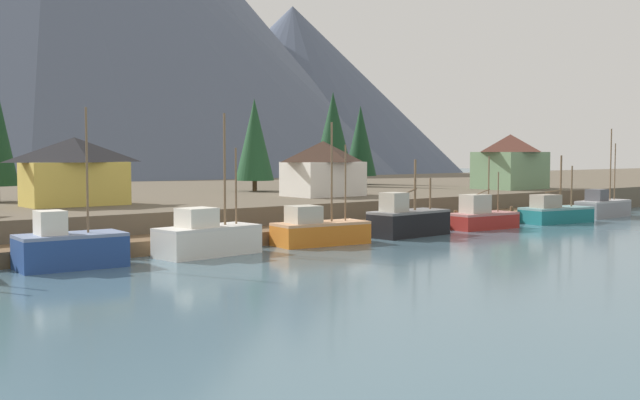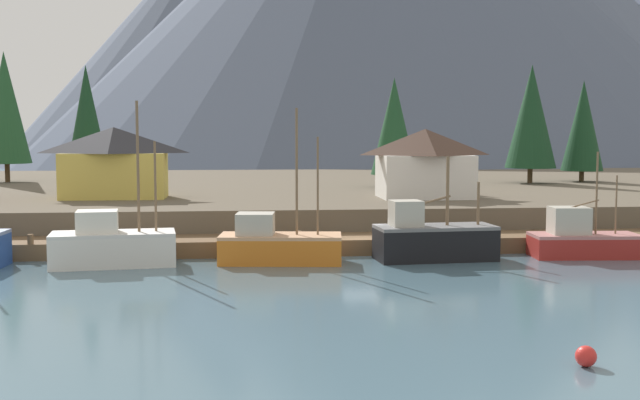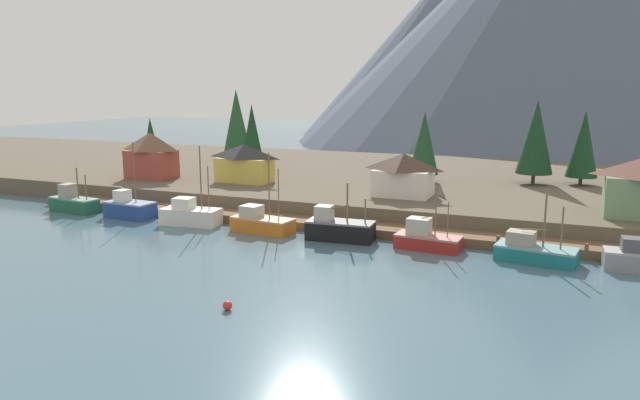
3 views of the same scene
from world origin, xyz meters
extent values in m
cube|color=#476675|center=(0.00, 20.00, -0.50)|extent=(400.00, 400.00, 1.00)
cube|color=brown|center=(0.00, 2.00, 0.50)|extent=(80.00, 4.00, 1.00)
cylinder|color=brown|center=(-20.00, 0.20, 0.80)|extent=(0.36, 0.36, 1.60)
cylinder|color=brown|center=(-12.00, 0.20, 0.80)|extent=(0.36, 0.36, 1.60)
cylinder|color=brown|center=(-4.00, 0.20, 0.80)|extent=(0.36, 0.36, 1.60)
cylinder|color=brown|center=(4.00, 0.20, 0.80)|extent=(0.36, 0.36, 1.60)
cylinder|color=brown|center=(12.00, 0.20, 0.80)|extent=(0.36, 0.36, 1.60)
cube|color=brown|center=(0.00, 32.00, 1.25)|extent=(400.00, 56.00, 2.50)
cone|color=slate|center=(-9.97, 147.66, 30.57)|extent=(106.34, 106.34, 61.14)
cone|color=slate|center=(57.46, 142.29, 35.55)|extent=(121.55, 121.55, 71.10)
cube|color=silver|center=(-14.83, -2.01, 0.87)|extent=(7.25, 3.70, 1.74)
cube|color=silver|center=(-14.83, -2.01, 1.84)|extent=(7.25, 3.70, 0.20)
cube|color=silver|center=(-15.69, -2.10, 2.57)|extent=(2.48, 2.20, 1.26)
cylinder|color=brown|center=(-13.38, -1.84, 5.69)|extent=(0.16, 0.16, 7.50)
cylinder|color=brown|center=(-12.43, -1.74, 4.54)|extent=(0.13, 0.13, 5.20)
cube|color=#CC6B1E|center=(-5.22, -1.99, 0.74)|extent=(7.38, 3.67, 1.48)
cube|color=tan|center=(-5.22, -1.99, 1.58)|extent=(7.38, 3.67, 0.20)
cube|color=#B2AD9E|center=(-6.69, -1.82, 2.31)|extent=(2.38, 2.25, 1.26)
cylinder|color=brown|center=(-4.27, -2.10, 5.36)|extent=(0.15, 0.15, 7.37)
cylinder|color=brown|center=(-3.06, -2.24, 4.53)|extent=(0.12, 0.12, 5.71)
cube|color=black|center=(4.07, -1.85, 0.94)|extent=(7.29, 3.40, 1.88)
cube|color=slate|center=(4.07, -1.85, 1.98)|extent=(7.29, 3.40, 0.20)
cube|color=#B2AD9E|center=(2.24, -1.98, 2.85)|extent=(1.91, 1.80, 1.53)
cylinder|color=brown|center=(4.80, -1.80, 4.15)|extent=(0.19, 0.19, 4.14)
cylinder|color=brown|center=(6.75, -1.65, 3.37)|extent=(0.16, 0.16, 2.58)
cylinder|color=brown|center=(4.00, -1.85, 3.59)|extent=(1.99, 0.28, 0.63)
cube|color=maroon|center=(13.48, -1.72, 0.62)|extent=(6.64, 3.16, 1.24)
cube|color=#AD6C6A|center=(13.48, -1.72, 1.34)|extent=(6.64, 3.16, 0.20)
cube|color=#B2AD9E|center=(12.47, -1.65, 2.26)|extent=(2.38, 1.96, 1.65)
cylinder|color=brown|center=(14.13, -1.77, 3.95)|extent=(0.12, 0.12, 5.02)
cylinder|color=brown|center=(15.36, -1.85, 3.23)|extent=(0.10, 0.10, 3.59)
cylinder|color=brown|center=(13.42, -1.72, 3.28)|extent=(1.76, 0.21, 0.56)
cube|color=silver|center=(6.90, 12.87, 4.18)|extent=(7.03, 5.03, 3.35)
pyramid|color=#422D23|center=(6.90, 12.87, 6.88)|extent=(7.38, 5.28, 2.04)
cube|color=gold|center=(-17.26, 14.87, 4.26)|extent=(7.90, 4.01, 3.52)
pyramid|color=#2D2D33|center=(-17.26, 14.87, 7.02)|extent=(8.30, 4.21, 2.01)
cylinder|color=#4C3823|center=(-31.29, 36.38, 3.46)|extent=(0.50, 0.50, 1.93)
cone|color=#1E4C28|center=(-31.29, 36.38, 10.13)|extent=(4.93, 4.93, 11.41)
cylinder|color=#4C3823|center=(21.57, 29.22, 3.27)|extent=(0.50, 0.50, 1.54)
cone|color=#14381E|center=(21.57, 29.22, 9.19)|extent=(5.06, 5.06, 10.31)
cylinder|color=#4C3823|center=(6.75, 24.73, 3.10)|extent=(0.50, 0.50, 1.20)
cone|color=#194223|center=(6.75, 24.73, 8.18)|extent=(4.25, 4.25, 8.96)
cylinder|color=#4C3823|center=(27.80, 31.05, 3.07)|extent=(0.50, 0.50, 1.14)
cone|color=#14381E|center=(27.80, 31.05, 8.28)|extent=(4.29, 4.29, 9.29)
cylinder|color=#4C3823|center=(-20.85, 23.66, 3.20)|extent=(0.50, 0.50, 1.39)
cone|color=#14381E|center=(-20.85, 23.66, 8.70)|extent=(3.72, 3.72, 9.61)
sphere|color=red|center=(3.64, -23.75, 0.35)|extent=(0.70, 0.70, 0.70)
camera|label=1|loc=(-41.07, -47.01, 6.90)|focal=43.93mm
camera|label=2|loc=(-7.66, -48.30, 7.71)|focal=44.76mm
camera|label=3|loc=(25.44, -58.07, 15.83)|focal=32.67mm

